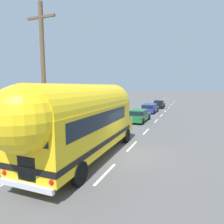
{
  "coord_description": "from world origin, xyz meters",
  "views": [
    {
      "loc": [
        3.43,
        -10.85,
        4.02
      ],
      "look_at": [
        -1.61,
        2.1,
        2.2
      ],
      "focal_mm": 31.72,
      "sensor_mm": 36.0,
      "label": 1
    }
  ],
  "objects_px": {
    "utility_pole": "(44,79)",
    "car_lead": "(139,115)",
    "painted_bus": "(82,119)",
    "car_third": "(159,104)",
    "car_second": "(150,108)"
  },
  "relations": [
    {
      "from": "utility_pole",
      "to": "painted_bus",
      "type": "xyz_separation_m",
      "value": [
        2.43,
        -0.05,
        -2.12
      ]
    },
    {
      "from": "utility_pole",
      "to": "car_third",
      "type": "xyz_separation_m",
      "value": [
        2.48,
        28.41,
        -3.7
      ]
    },
    {
      "from": "utility_pole",
      "to": "car_second",
      "type": "bearing_deg",
      "value": 83.99
    },
    {
      "from": "utility_pole",
      "to": "car_third",
      "type": "distance_m",
      "value": 28.76
    },
    {
      "from": "painted_bus",
      "to": "car_lead",
      "type": "distance_m",
      "value": 13.02
    },
    {
      "from": "painted_bus",
      "to": "car_third",
      "type": "distance_m",
      "value": 28.5
    },
    {
      "from": "painted_bus",
      "to": "car_second",
      "type": "xyz_separation_m",
      "value": [
        -0.24,
        20.85,
        -1.51
      ]
    },
    {
      "from": "car_second",
      "to": "car_third",
      "type": "xyz_separation_m",
      "value": [
        0.29,
        7.6,
        -0.07
      ]
    },
    {
      "from": "utility_pole",
      "to": "car_third",
      "type": "height_order",
      "value": "utility_pole"
    },
    {
      "from": "car_third",
      "to": "painted_bus",
      "type": "bearing_deg",
      "value": -90.1
    },
    {
      "from": "car_lead",
      "to": "car_third",
      "type": "height_order",
      "value": "same"
    },
    {
      "from": "painted_bus",
      "to": "car_third",
      "type": "relative_size",
      "value": 2.61
    },
    {
      "from": "utility_pole",
      "to": "car_lead",
      "type": "relative_size",
      "value": 1.8
    },
    {
      "from": "utility_pole",
      "to": "car_lead",
      "type": "height_order",
      "value": "utility_pole"
    },
    {
      "from": "car_lead",
      "to": "car_third",
      "type": "relative_size",
      "value": 1.1
    }
  ]
}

